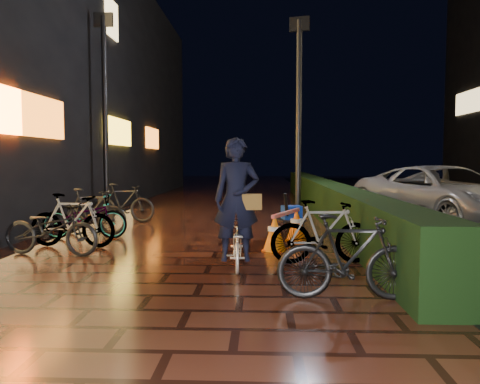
{
  "coord_description": "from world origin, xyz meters",
  "views": [
    {
      "loc": [
        1.34,
        -6.7,
        1.67
      ],
      "look_at": [
        0.99,
        1.45,
        1.1
      ],
      "focal_mm": 35.0,
      "sensor_mm": 36.0,
      "label": 1
    }
  ],
  "objects_px": {
    "cyclist": "(237,220)",
    "cart_assembly": "(291,214)",
    "van": "(444,195)",
    "traffic_barrier": "(286,228)"
  },
  "relations": [
    {
      "from": "cyclist",
      "to": "cart_assembly",
      "type": "relative_size",
      "value": 2.03
    },
    {
      "from": "cyclist",
      "to": "cart_assembly",
      "type": "distance_m",
      "value": 2.99
    },
    {
      "from": "van",
      "to": "cyclist",
      "type": "distance_m",
      "value": 7.21
    },
    {
      "from": "van",
      "to": "cart_assembly",
      "type": "relative_size",
      "value": 5.49
    },
    {
      "from": "van",
      "to": "cyclist",
      "type": "relative_size",
      "value": 2.71
    },
    {
      "from": "cart_assembly",
      "to": "van",
      "type": "bearing_deg",
      "value": 29.3
    },
    {
      "from": "van",
      "to": "cyclist",
      "type": "bearing_deg",
      "value": -154.2
    },
    {
      "from": "traffic_barrier",
      "to": "cart_assembly",
      "type": "bearing_deg",
      "value": 79.82
    },
    {
      "from": "van",
      "to": "traffic_barrier",
      "type": "bearing_deg",
      "value": -162.79
    },
    {
      "from": "van",
      "to": "cart_assembly",
      "type": "xyz_separation_m",
      "value": [
        -4.08,
        -2.29,
        -0.25
      ]
    }
  ]
}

